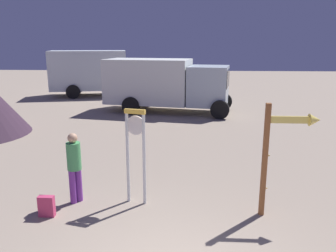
# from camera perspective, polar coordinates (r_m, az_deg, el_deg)

# --- Properties ---
(standing_clock) EXTENTS (0.48, 0.20, 2.18)m
(standing_clock) POSITION_cam_1_polar(r_m,az_deg,el_deg) (7.56, -5.44, -3.35)
(standing_clock) COLOR silver
(standing_clock) RESTS_ON ground_plane
(arrow_sign) EXTENTS (1.09, 0.25, 2.41)m
(arrow_sign) POSITION_cam_1_polar(r_m,az_deg,el_deg) (7.27, 18.84, -2.64)
(arrow_sign) COLOR brown
(arrow_sign) RESTS_ON ground_plane
(person_near_clock) EXTENTS (0.31, 0.31, 1.64)m
(person_near_clock) POSITION_cam_1_polar(r_m,az_deg,el_deg) (7.97, -15.45, -6.21)
(person_near_clock) COLOR purple
(person_near_clock) RESTS_ON ground_plane
(backpack) EXTENTS (0.33, 0.18, 0.45)m
(backpack) POSITION_cam_1_polar(r_m,az_deg,el_deg) (7.78, -19.69, -12.58)
(backpack) COLOR #C83962
(backpack) RESTS_ON ground_plane
(box_truck_near) EXTENTS (6.83, 3.57, 2.73)m
(box_truck_near) POSITION_cam_1_polar(r_m,az_deg,el_deg) (17.87, -0.60, 7.26)
(box_truck_near) COLOR silver
(box_truck_near) RESTS_ON ground_plane
(box_truck_far) EXTENTS (7.46, 3.82, 3.04)m
(box_truck_far) POSITION_cam_1_polar(r_m,az_deg,el_deg) (23.94, -11.41, 8.97)
(box_truck_far) COLOR silver
(box_truck_far) RESTS_ON ground_plane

